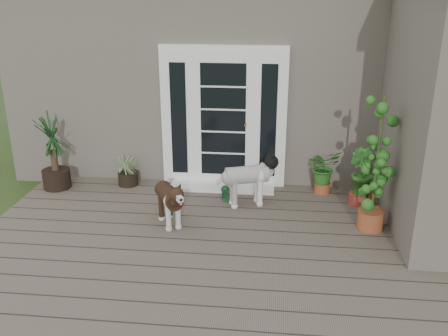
# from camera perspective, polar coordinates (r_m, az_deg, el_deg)

# --- Properties ---
(deck) EXTENTS (6.20, 4.60, 0.12)m
(deck) POSITION_cam_1_polar(r_m,az_deg,el_deg) (5.85, -0.46, -10.55)
(deck) COLOR #6B5B4C
(deck) RESTS_ON ground
(house_main) EXTENTS (7.40, 4.00, 3.10)m
(house_main) POSITION_cam_1_polar(r_m,az_deg,el_deg) (9.37, 2.56, 11.06)
(house_main) COLOR #665E54
(house_main) RESTS_ON ground
(door_unit) EXTENTS (1.90, 0.14, 2.15)m
(door_unit) POSITION_cam_1_polar(r_m,az_deg,el_deg) (7.46, -0.06, 5.86)
(door_unit) COLOR white
(door_unit) RESTS_ON deck
(door_step) EXTENTS (1.60, 0.40, 0.05)m
(door_step) POSITION_cam_1_polar(r_m,az_deg,el_deg) (7.61, -0.22, -2.19)
(door_step) COLOR white
(door_step) RESTS_ON deck
(brindle_dog) EXTENTS (0.63, 0.78, 0.60)m
(brindle_dog) POSITION_cam_1_polar(r_m,az_deg,el_deg) (6.41, -6.39, -4.12)
(brindle_dog) COLOR #382114
(brindle_dog) RESTS_ON deck
(white_dog) EXTENTS (0.87, 0.59, 0.67)m
(white_dog) POSITION_cam_1_polar(r_m,az_deg,el_deg) (6.94, 2.65, -1.76)
(white_dog) COLOR silver
(white_dog) RESTS_ON deck
(spider_plant) EXTENTS (0.62, 0.62, 0.55)m
(spider_plant) POSITION_cam_1_polar(r_m,az_deg,el_deg) (7.81, -11.13, -0.02)
(spider_plant) COLOR #84995E
(spider_plant) RESTS_ON deck
(yucca) EXTENTS (1.05, 1.05, 1.16)m
(yucca) POSITION_cam_1_polar(r_m,az_deg,el_deg) (7.89, -19.19, 1.75)
(yucca) COLOR black
(yucca) RESTS_ON deck
(herb_a) EXTENTS (0.64, 0.64, 0.60)m
(herb_a) POSITION_cam_1_polar(r_m,az_deg,el_deg) (7.50, 11.42, -0.70)
(herb_a) COLOR #1E4E16
(herb_a) RESTS_ON deck
(herb_b) EXTENTS (0.55, 0.55, 0.60)m
(herb_b) POSITION_cam_1_polar(r_m,az_deg,el_deg) (7.23, 15.44, -1.85)
(herb_b) COLOR #164E1B
(herb_b) RESTS_ON deck
(herb_c) EXTENTS (0.48, 0.48, 0.53)m
(herb_c) POSITION_cam_1_polar(r_m,az_deg,el_deg) (7.54, 17.73, -1.48)
(herb_c) COLOR #1C4F16
(herb_c) RESTS_ON deck
(sapling) EXTENTS (0.67, 0.67, 1.80)m
(sapling) POSITION_cam_1_polar(r_m,az_deg,el_deg) (6.34, 17.32, 0.56)
(sapling) COLOR #235919
(sapling) RESTS_ON deck
(clog_left) EXTENTS (0.20, 0.35, 0.10)m
(clog_left) POSITION_cam_1_polar(r_m,az_deg,el_deg) (7.34, 0.18, -2.87)
(clog_left) COLOR black
(clog_left) RESTS_ON deck
(clog_right) EXTENTS (0.19, 0.31, 0.09)m
(clog_right) POSITION_cam_1_polar(r_m,az_deg,el_deg) (7.23, 0.58, -3.31)
(clog_right) COLOR #15351C
(clog_right) RESTS_ON deck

